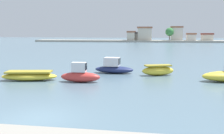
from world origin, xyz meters
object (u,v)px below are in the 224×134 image
moored_boat_2 (29,76)px  moored_boat_5 (158,70)px  moored_boat_3 (80,75)px  moored_boat_4 (114,68)px

moored_boat_2 → moored_boat_5: size_ratio=1.50×
moored_boat_3 → moored_boat_5: (6.78, 4.49, -0.07)m
moored_boat_4 → moored_boat_2: bearing=-138.7°
moored_boat_3 → moored_boat_4: moored_boat_3 is taller
moored_boat_3 → moored_boat_4: 5.67m
moored_boat_4 → moored_boat_5: 4.70m
moored_boat_5 → moored_boat_2: bearing=-177.8°
moored_boat_3 → moored_boat_4: size_ratio=0.83×
moored_boat_2 → moored_boat_5: (11.55, 4.46, 0.11)m
moored_boat_2 → moored_boat_5: moored_boat_5 is taller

